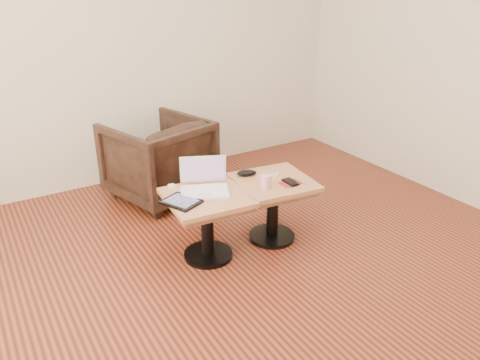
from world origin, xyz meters
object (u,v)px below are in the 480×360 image
side_table_left (207,211)px  laptop (204,184)px  side_table_right (273,195)px  striped_cup (266,182)px  armchair (158,159)px

side_table_left → laptop: 0.18m
side_table_right → striped_cup: 0.22m
side_table_left → armchair: (0.10, 1.09, -0.01)m
striped_cup → armchair: size_ratio=0.12×
side_table_right → armchair: (-0.43, 1.12, -0.01)m
laptop → armchair: armchair is taller
laptop → striped_cup: bearing=-2.3°
striped_cup → armchair: (-0.30, 1.20, -0.17)m
striped_cup → armchair: bearing=104.3°
side_table_right → striped_cup: size_ratio=6.42×
laptop → striped_cup: size_ratio=4.40×
laptop → striped_cup: 0.42m
side_table_right → striped_cup: striped_cup is taller
side_table_left → armchair: 1.09m
side_table_left → striped_cup: (0.40, -0.11, 0.16)m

